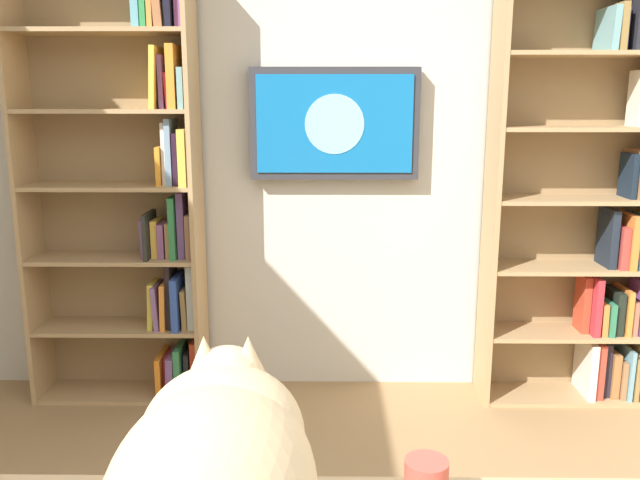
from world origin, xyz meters
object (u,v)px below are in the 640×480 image
object	(u,v)px
bookshelf_left	(591,206)
bookshelf_right	(134,193)
cat	(215,475)
wall_mounted_tv	(334,124)

from	to	relation	value
bookshelf_left	bookshelf_right	world-z (taller)	bookshelf_right
cat	wall_mounted_tv	bearing A→B (deg)	-94.97
bookshelf_right	bookshelf_left	bearing A→B (deg)	179.91
wall_mounted_tv	bookshelf_right	bearing A→B (deg)	4.87
bookshelf_right	cat	world-z (taller)	bookshelf_right
wall_mounted_tv	cat	size ratio (longest dim) A/B	1.36
bookshelf_right	cat	distance (m)	2.40
bookshelf_right	wall_mounted_tv	world-z (taller)	bookshelf_right
bookshelf_left	cat	distance (m)	2.69
bookshelf_left	wall_mounted_tv	bearing A→B (deg)	-3.97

